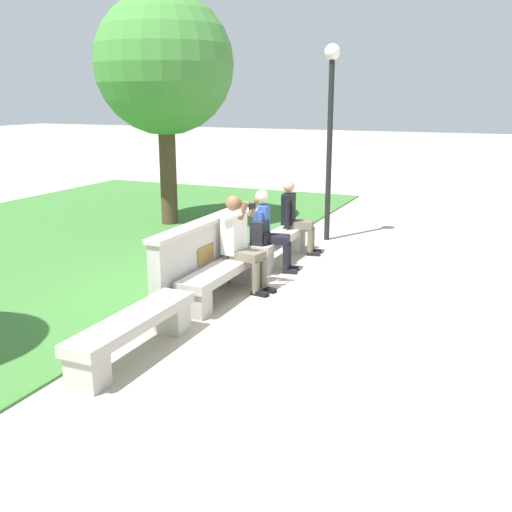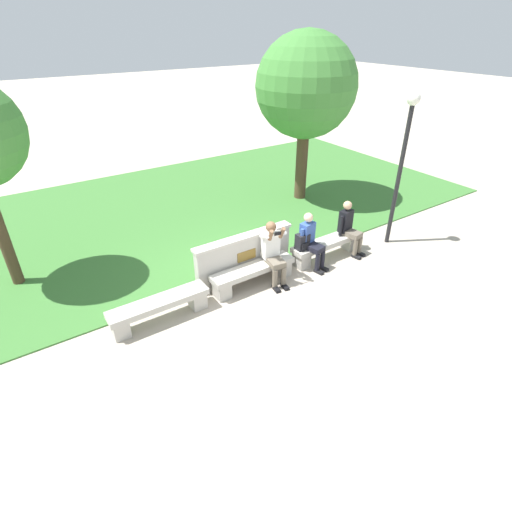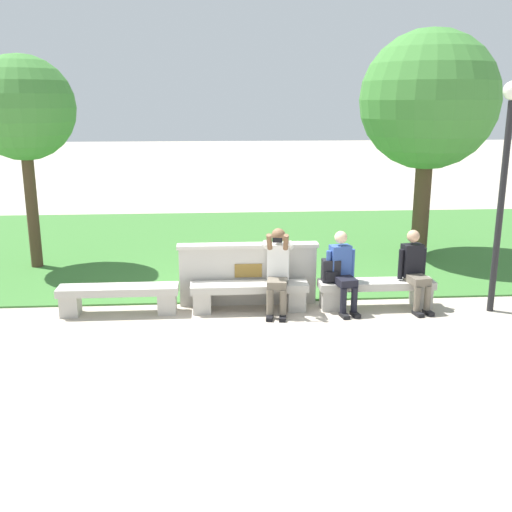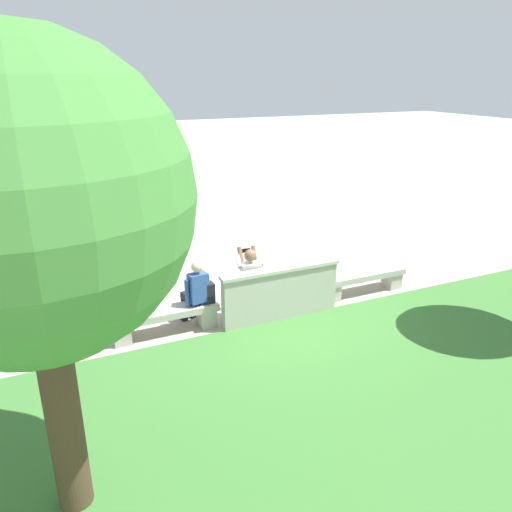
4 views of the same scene
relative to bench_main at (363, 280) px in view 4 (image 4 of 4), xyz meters
The scene contains 12 objects.
ground_plane 2.06m from the bench_main, ahead, with size 80.00×80.00×0.00m, color #B2A593.
grass_strip 4.84m from the bench_main, 65.02° to the left, with size 17.94×8.00×0.03m, color #3D7533.
bench_main is the anchor object (origin of this frame).
bench_near 2.04m from the bench_main, ahead, with size 1.85×0.40×0.45m.
bench_mid 4.08m from the bench_main, ahead, with size 1.85×0.40×0.45m.
backrest_wall_with_plaque 2.08m from the bench_main, ahead, with size 2.27×0.24×1.01m.
person_photographer 2.52m from the bench_main, ahead, with size 0.51×0.76×1.32m.
person_distant 3.53m from the bench_main, ahead, with size 0.48×0.71×1.26m.
person_companion 4.68m from the bench_main, ahead, with size 0.47×0.71×1.26m.
backpack 3.36m from the bench_main, ahead, with size 0.28×0.24×0.43m.
tree_behind_wall 7.27m from the bench_main, 28.30° to the left, with size 2.78×2.78×4.63m.
lamp_post 6.21m from the bench_main, ahead, with size 0.28×0.28×3.52m.
Camera 4 is at (3.77, 7.59, 4.23)m, focal length 35.00 mm.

